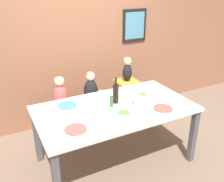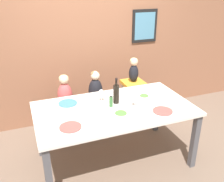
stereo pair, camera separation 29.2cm
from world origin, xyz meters
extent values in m
plane|color=#705B4C|center=(0.00, 0.00, 0.00)|extent=(14.00, 14.00, 0.00)
cube|color=#8E5B42|center=(0.00, 1.27, 1.35)|extent=(10.00, 0.06, 2.70)
cube|color=black|center=(1.01, 1.23, 1.46)|extent=(0.43, 0.02, 0.52)
cube|color=teal|center=(1.01, 1.21, 1.46)|extent=(0.35, 0.00, 0.43)
cube|color=silver|center=(0.00, 0.00, 0.75)|extent=(1.84, 1.02, 0.03)
cube|color=#4C4C51|center=(0.86, -0.45, 0.37)|extent=(0.07, 0.07, 0.73)
cube|color=#4C4C51|center=(-0.86, 0.45, 0.37)|extent=(0.07, 0.07, 0.73)
cube|color=#4C4C51|center=(0.86, 0.45, 0.37)|extent=(0.07, 0.07, 0.73)
cylinder|color=silver|center=(-0.58, 0.60, 0.21)|extent=(0.04, 0.04, 0.43)
cylinder|color=silver|center=(-0.30, 0.60, 0.21)|extent=(0.04, 0.04, 0.43)
cylinder|color=silver|center=(-0.58, 0.88, 0.21)|extent=(0.04, 0.04, 0.43)
cylinder|color=silver|center=(-0.30, 0.88, 0.21)|extent=(0.04, 0.04, 0.43)
cube|color=tan|center=(-0.44, 0.74, 0.45)|extent=(0.38, 0.38, 0.05)
cylinder|color=silver|center=(-0.14, 0.60, 0.21)|extent=(0.04, 0.04, 0.43)
cylinder|color=silver|center=(0.14, 0.60, 0.21)|extent=(0.04, 0.04, 0.43)
cylinder|color=silver|center=(-0.14, 0.88, 0.21)|extent=(0.04, 0.04, 0.43)
cylinder|color=silver|center=(0.14, 0.88, 0.21)|extent=(0.04, 0.04, 0.43)
cube|color=tan|center=(0.00, 0.74, 0.45)|extent=(0.38, 0.38, 0.05)
cylinder|color=silver|center=(0.48, 0.62, 0.34)|extent=(0.04, 0.04, 0.68)
cylinder|color=silver|center=(0.72, 0.62, 0.34)|extent=(0.04, 0.04, 0.68)
cylinder|color=silver|center=(0.48, 0.86, 0.34)|extent=(0.04, 0.04, 0.68)
cylinder|color=silver|center=(0.72, 0.86, 0.34)|extent=(0.04, 0.04, 0.68)
cube|color=gold|center=(0.60, 0.74, 0.71)|extent=(0.32, 0.32, 0.05)
ellipsoid|color=#C64C4C|center=(-0.44, 0.74, 0.67)|extent=(0.21, 0.19, 0.38)
sphere|color=#D6AD89|center=(-0.44, 0.74, 0.91)|extent=(0.13, 0.13, 0.13)
ellipsoid|color=#DBC684|center=(-0.44, 0.75, 0.93)|extent=(0.13, 0.12, 0.09)
ellipsoid|color=black|center=(0.00, 0.74, 0.67)|extent=(0.21, 0.19, 0.38)
sphere|color=beige|center=(0.00, 0.74, 0.91)|extent=(0.13, 0.13, 0.13)
ellipsoid|color=olive|center=(0.00, 0.75, 0.93)|extent=(0.13, 0.12, 0.09)
ellipsoid|color=black|center=(0.60, 0.74, 0.87)|extent=(0.14, 0.14, 0.27)
sphere|color=#D6AD89|center=(0.60, 0.74, 1.04)|extent=(0.12, 0.12, 0.12)
ellipsoid|color=#DBC684|center=(0.60, 0.75, 1.06)|extent=(0.12, 0.11, 0.08)
cylinder|color=black|center=(0.07, 0.11, 0.88)|extent=(0.07, 0.07, 0.23)
cylinder|color=black|center=(0.07, 0.11, 1.04)|extent=(0.03, 0.03, 0.09)
cylinder|color=black|center=(0.07, 0.11, 1.07)|extent=(0.03, 0.03, 0.02)
cylinder|color=white|center=(-0.30, -0.10, 0.88)|extent=(0.12, 0.12, 0.22)
cylinder|color=white|center=(0.23, -0.07, 0.77)|extent=(0.06, 0.06, 0.00)
cylinder|color=white|center=(0.23, -0.07, 0.80)|extent=(0.01, 0.01, 0.07)
ellipsoid|color=white|center=(0.23, -0.07, 0.88)|extent=(0.07, 0.07, 0.09)
cylinder|color=white|center=(-0.09, 0.20, 0.77)|extent=(0.06, 0.06, 0.00)
cylinder|color=white|center=(-0.09, 0.20, 0.80)|extent=(0.01, 0.01, 0.07)
ellipsoid|color=white|center=(-0.09, 0.20, 0.88)|extent=(0.07, 0.07, 0.09)
cylinder|color=silver|center=(-0.02, -0.25, 0.79)|extent=(0.15, 0.15, 0.06)
ellipsoid|color=#4C8438|center=(-0.02, -0.25, 0.82)|extent=(0.13, 0.13, 0.04)
cylinder|color=silver|center=(0.42, 0.06, 0.79)|extent=(0.12, 0.12, 0.06)
ellipsoid|color=#4C8438|center=(0.42, 0.06, 0.82)|extent=(0.11, 0.11, 0.04)
cylinder|color=#D14C47|center=(-0.58, -0.25, 0.77)|extent=(0.23, 0.23, 0.01)
cylinder|color=teal|center=(-0.49, 0.29, 0.77)|extent=(0.23, 0.23, 0.01)
cylinder|color=silver|center=(0.58, 0.26, 0.77)|extent=(0.23, 0.23, 0.01)
cylinder|color=#D14C47|center=(0.48, -0.29, 0.77)|extent=(0.23, 0.23, 0.01)
cylinder|color=#336633|center=(-0.03, 0.04, 0.83)|extent=(0.04, 0.04, 0.13)
cone|color=black|center=(-0.03, 0.04, 0.91)|extent=(0.03, 0.03, 0.02)
camera|label=1|loc=(-1.23, -2.30, 2.13)|focal=40.00mm
camera|label=2|loc=(-0.96, -2.42, 2.13)|focal=40.00mm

